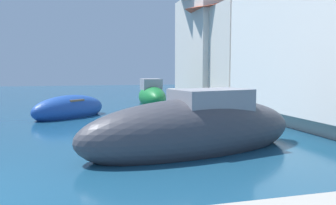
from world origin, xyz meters
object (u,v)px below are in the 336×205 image
at_px(moored_boat_3, 152,95).
at_px(waterfront_building_annex, 240,45).
at_px(moored_boat_4, 196,130).
at_px(waterfront_building_far, 227,37).
at_px(moored_boat_2, 69,109).

bearing_deg(moored_boat_3, waterfront_building_annex, 91.64).
bearing_deg(moored_boat_4, waterfront_building_annex, -134.36).
relative_size(moored_boat_3, waterfront_building_annex, 0.51).
distance_m(moored_boat_3, waterfront_building_far, 7.39).
relative_size(moored_boat_2, moored_boat_4, 0.58).
relative_size(moored_boat_2, waterfront_building_annex, 0.45).
bearing_deg(moored_boat_4, waterfront_building_far, -130.52).
distance_m(moored_boat_4, waterfront_building_far, 16.67).
height_order(moored_boat_3, waterfront_building_far, waterfront_building_far).
bearing_deg(waterfront_building_far, moored_boat_2, -146.11).
xyz_separation_m(moored_boat_3, waterfront_building_far, (5.91, 2.09, 3.91)).
distance_m(moored_boat_4, waterfront_building_annex, 14.70).
xyz_separation_m(waterfront_building_annex, waterfront_building_far, (0.00, 2.11, 0.74)).
relative_size(moored_boat_3, moored_boat_4, 0.66).
bearing_deg(waterfront_building_annex, waterfront_building_far, 90.00).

